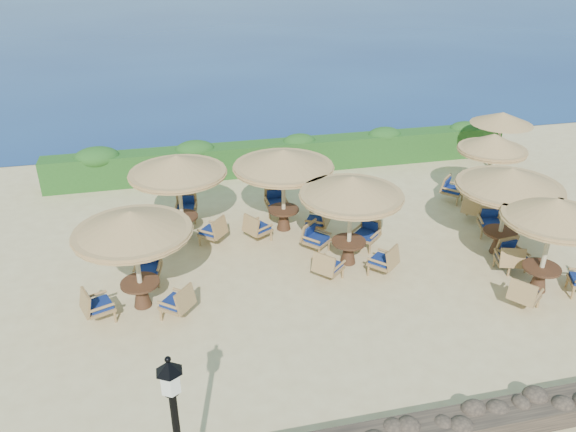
% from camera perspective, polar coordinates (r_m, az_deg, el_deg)
% --- Properties ---
extents(ground, '(120.00, 120.00, 0.00)m').
position_cam_1_polar(ground, '(15.95, 5.63, -4.97)').
color(ground, '#D9C489').
rests_on(ground, ground).
extents(sea, '(160.00, 160.00, 0.00)m').
position_cam_1_polar(sea, '(83.32, -10.44, 20.81)').
color(sea, navy).
rests_on(sea, ground).
extents(hedge, '(18.00, 0.90, 1.20)m').
position_cam_1_polar(hedge, '(21.92, -0.14, 6.12)').
color(hedge, '#1A4817').
rests_on(hedge, ground).
extents(stone_wall, '(15.00, 0.65, 0.44)m').
position_cam_1_polar(stone_wall, '(11.44, 15.91, -20.10)').
color(stone_wall, '#4E3F31').
rests_on(stone_wall, ground).
extents(extra_parasol, '(2.30, 2.30, 2.41)m').
position_cam_1_polar(extra_parasol, '(22.67, 20.94, 9.25)').
color(extra_parasol, beige).
rests_on(extra_parasol, ground).
extents(cafe_set_0, '(2.85, 2.86, 2.65)m').
position_cam_1_polar(cafe_set_0, '(13.74, -15.40, -2.27)').
color(cafe_set_0, beige).
rests_on(cafe_set_0, ground).
extents(cafe_set_1, '(2.84, 2.84, 2.65)m').
position_cam_1_polar(cafe_set_1, '(15.20, 6.41, 1.17)').
color(cafe_set_1, beige).
rests_on(cafe_set_1, ground).
extents(cafe_set_2, '(2.76, 2.71, 2.65)m').
position_cam_1_polar(cafe_set_2, '(15.35, 25.19, -1.10)').
color(cafe_set_2, beige).
rests_on(cafe_set_2, ground).
extents(cafe_set_3, '(2.89, 2.89, 2.65)m').
position_cam_1_polar(cafe_set_3, '(16.78, -11.07, 3.75)').
color(cafe_set_3, beige).
rests_on(cafe_set_3, ground).
extents(cafe_set_4, '(3.06, 3.06, 2.65)m').
position_cam_1_polar(cafe_set_4, '(16.90, -0.47, 4.57)').
color(cafe_set_4, beige).
rests_on(cafe_set_4, ground).
extents(cafe_set_5, '(2.51, 2.51, 2.65)m').
position_cam_1_polar(cafe_set_5, '(19.52, 19.81, 5.04)').
color(cafe_set_5, beige).
rests_on(cafe_set_5, ground).
extents(cafe_set_6, '(2.95, 2.95, 2.65)m').
position_cam_1_polar(cafe_set_6, '(16.69, 21.52, 2.56)').
color(cafe_set_6, beige).
rests_on(cafe_set_6, ground).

